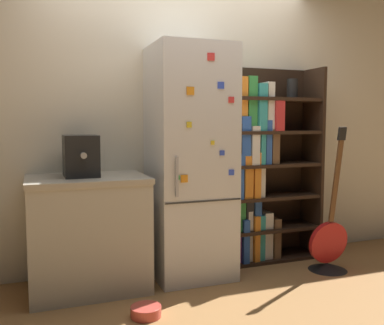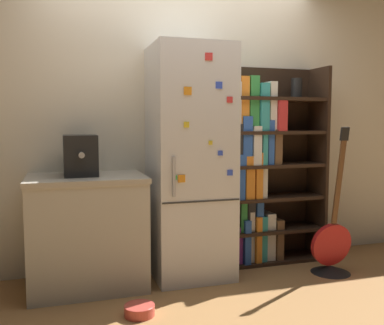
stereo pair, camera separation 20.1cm
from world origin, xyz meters
TOP-DOWN VIEW (x-y plane):
  - ground_plane at (0.00, 0.00)m, footprint 16.00×16.00m
  - wall_back at (0.00, 0.47)m, footprint 8.00×0.05m
  - refrigerator at (-0.00, 0.14)m, footprint 0.64×0.64m
  - bookshelf at (0.71, 0.30)m, footprint 0.95×0.35m
  - kitchen_counter at (-0.84, 0.13)m, footprint 0.89×0.66m
  - espresso_machine at (-0.88, 0.16)m, footprint 0.25×0.37m
  - guitar at (1.16, -0.18)m, footprint 0.37×0.33m
  - pet_bowl at (-0.55, -0.50)m, footprint 0.21×0.21m

SIDE VIEW (x-z plane):
  - ground_plane at x=0.00m, z-range 0.00..0.00m
  - pet_bowl at x=-0.55m, z-range 0.00..0.07m
  - guitar at x=1.16m, z-range -0.45..0.80m
  - kitchen_counter at x=-0.84m, z-range 0.00..0.87m
  - bookshelf at x=0.71m, z-range -0.04..1.75m
  - refrigerator at x=0.00m, z-range 0.00..1.90m
  - espresso_machine at x=-0.88m, z-range 0.87..1.19m
  - wall_back at x=0.00m, z-range 0.00..2.60m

